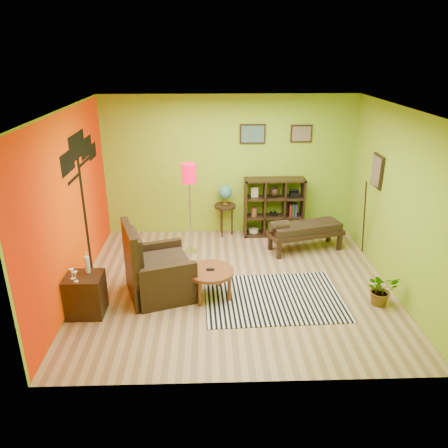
{
  "coord_description": "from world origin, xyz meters",
  "views": [
    {
      "loc": [
        -0.39,
        -6.25,
        3.61
      ],
      "look_at": [
        -0.18,
        0.05,
        1.05
      ],
      "focal_mm": 35.0,
      "sensor_mm": 36.0,
      "label": 1
    }
  ],
  "objects_px": {
    "bench": "(304,230)",
    "armchair": "(157,274)",
    "cube_shelf": "(275,207)",
    "coffee_table": "(210,274)",
    "floor_lamp": "(189,181)",
    "side_cabinet": "(86,294)",
    "potted_plant": "(381,292)",
    "globe_table": "(225,198)"
  },
  "relations": [
    {
      "from": "side_cabinet",
      "to": "bench",
      "type": "distance_m",
      "value": 4.1
    },
    {
      "from": "armchair",
      "to": "cube_shelf",
      "type": "xyz_separation_m",
      "value": [
        2.15,
        2.28,
        0.24
      ]
    },
    {
      "from": "armchair",
      "to": "potted_plant",
      "type": "bearing_deg",
      "value": -6.75
    },
    {
      "from": "side_cabinet",
      "to": "coffee_table",
      "type": "bearing_deg",
      "value": 13.2
    },
    {
      "from": "coffee_table",
      "to": "side_cabinet",
      "type": "relative_size",
      "value": 0.79
    },
    {
      "from": "armchair",
      "to": "floor_lamp",
      "type": "distance_m",
      "value": 1.88
    },
    {
      "from": "cube_shelf",
      "to": "bench",
      "type": "xyz_separation_m",
      "value": [
        0.45,
        -0.76,
        -0.18
      ]
    },
    {
      "from": "bench",
      "to": "potted_plant",
      "type": "height_order",
      "value": "bench"
    },
    {
      "from": "cube_shelf",
      "to": "bench",
      "type": "distance_m",
      "value": 0.91
    },
    {
      "from": "armchair",
      "to": "coffee_table",
      "type": "bearing_deg",
      "value": -5.7
    },
    {
      "from": "armchair",
      "to": "potted_plant",
      "type": "distance_m",
      "value": 3.42
    },
    {
      "from": "coffee_table",
      "to": "cube_shelf",
      "type": "distance_m",
      "value": 2.71
    },
    {
      "from": "coffee_table",
      "to": "cube_shelf",
      "type": "relative_size",
      "value": 0.61
    },
    {
      "from": "cube_shelf",
      "to": "potted_plant",
      "type": "xyz_separation_m",
      "value": [
        1.24,
        -2.68,
        -0.4
      ]
    },
    {
      "from": "side_cabinet",
      "to": "armchair",
      "type": "bearing_deg",
      "value": 27.61
    },
    {
      "from": "coffee_table",
      "to": "armchair",
      "type": "relative_size",
      "value": 0.6
    },
    {
      "from": "bench",
      "to": "armchair",
      "type": "bearing_deg",
      "value": -149.77
    },
    {
      "from": "side_cabinet",
      "to": "potted_plant",
      "type": "height_order",
      "value": "side_cabinet"
    },
    {
      "from": "armchair",
      "to": "floor_lamp",
      "type": "bearing_deg",
      "value": 72.35
    },
    {
      "from": "side_cabinet",
      "to": "floor_lamp",
      "type": "height_order",
      "value": "floor_lamp"
    },
    {
      "from": "armchair",
      "to": "side_cabinet",
      "type": "bearing_deg",
      "value": -152.39
    },
    {
      "from": "bench",
      "to": "side_cabinet",
      "type": "bearing_deg",
      "value": -150.47
    },
    {
      "from": "cube_shelf",
      "to": "potted_plant",
      "type": "bearing_deg",
      "value": -65.13
    },
    {
      "from": "coffee_table",
      "to": "floor_lamp",
      "type": "distance_m",
      "value": 1.9
    },
    {
      "from": "side_cabinet",
      "to": "cube_shelf",
      "type": "distance_m",
      "value": 4.19
    },
    {
      "from": "floor_lamp",
      "to": "cube_shelf",
      "type": "bearing_deg",
      "value": 25.14
    },
    {
      "from": "coffee_table",
      "to": "armchair",
      "type": "height_order",
      "value": "armchair"
    },
    {
      "from": "side_cabinet",
      "to": "cube_shelf",
      "type": "relative_size",
      "value": 0.77
    },
    {
      "from": "cube_shelf",
      "to": "bench",
      "type": "height_order",
      "value": "cube_shelf"
    },
    {
      "from": "coffee_table",
      "to": "bench",
      "type": "xyz_separation_m",
      "value": [
        1.77,
        1.6,
        0.03
      ]
    },
    {
      "from": "bench",
      "to": "floor_lamp",
      "type": "bearing_deg",
      "value": -179.4
    },
    {
      "from": "coffee_table",
      "to": "globe_table",
      "type": "distance_m",
      "value": 2.44
    },
    {
      "from": "side_cabinet",
      "to": "cube_shelf",
      "type": "bearing_deg",
      "value": 41.8
    },
    {
      "from": "floor_lamp",
      "to": "bench",
      "type": "bearing_deg",
      "value": 0.6
    },
    {
      "from": "floor_lamp",
      "to": "coffee_table",
      "type": "bearing_deg",
      "value": -77.21
    },
    {
      "from": "floor_lamp",
      "to": "cube_shelf",
      "type": "relative_size",
      "value": 1.43
    },
    {
      "from": "coffee_table",
      "to": "potted_plant",
      "type": "bearing_deg",
      "value": -7.09
    },
    {
      "from": "armchair",
      "to": "cube_shelf",
      "type": "relative_size",
      "value": 1.02
    },
    {
      "from": "globe_table",
      "to": "potted_plant",
      "type": "distance_m",
      "value": 3.56
    },
    {
      "from": "side_cabinet",
      "to": "bench",
      "type": "xyz_separation_m",
      "value": [
        3.57,
        2.02,
        0.11
      ]
    },
    {
      "from": "armchair",
      "to": "globe_table",
      "type": "relative_size",
      "value": 1.15
    },
    {
      "from": "armchair",
      "to": "bench",
      "type": "distance_m",
      "value": 3.01
    }
  ]
}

